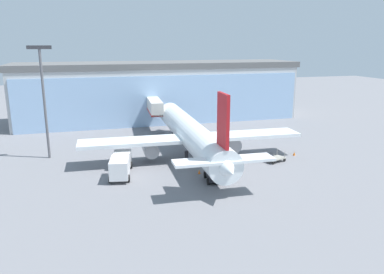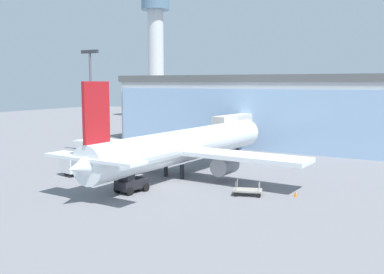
{
  "view_description": "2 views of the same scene",
  "coord_description": "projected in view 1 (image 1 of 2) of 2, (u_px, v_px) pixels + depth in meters",
  "views": [
    {
      "loc": [
        -15.6,
        -44.64,
        16.24
      ],
      "look_at": [
        -0.4,
        8.15,
        2.47
      ],
      "focal_mm": 35.0,
      "sensor_mm": 36.0,
      "label": 1
    },
    {
      "loc": [
        27.08,
        -39.69,
        11.18
      ],
      "look_at": [
        0.3,
        5.46,
        4.74
      ],
      "focal_mm": 42.0,
      "sensor_mm": 36.0,
      "label": 2
    }
  ],
  "objects": [
    {
      "name": "ground",
      "position": [
        212.0,
        169.0,
        49.75
      ],
      "size": [
        240.0,
        240.0,
        0.0
      ],
      "primitive_type": "plane",
      "color": "slate"
    },
    {
      "name": "airplane",
      "position": [
        191.0,
        134.0,
        54.12
      ],
      "size": [
        31.86,
        36.67,
        11.24
      ],
      "rotation": [
        0.0,
        0.0,
        1.53
      ],
      "color": "white",
      "rests_on": "ground"
    },
    {
      "name": "safety_cone_wingtip",
      "position": [
        294.0,
        154.0,
        55.79
      ],
      "size": [
        0.36,
        0.36,
        0.55
      ],
      "primitive_type": "cone",
      "color": "orange",
      "rests_on": "ground"
    },
    {
      "name": "apron_light_mast",
      "position": [
        43.0,
        92.0,
        52.38
      ],
      "size": [
        3.2,
        0.4,
        15.98
      ],
      "color": "#59595E",
      "rests_on": "ground"
    },
    {
      "name": "pushback_tug",
      "position": [
        214.0,
        174.0,
        45.17
      ],
      "size": [
        2.59,
        3.44,
        2.3
      ],
      "rotation": [
        0.0,
        0.0,
        1.42
      ],
      "color": "black",
      "rests_on": "ground"
    },
    {
      "name": "terminal_building",
      "position": [
        159.0,
        91.0,
        81.1
      ],
      "size": [
        59.75,
        14.34,
        12.4
      ],
      "rotation": [
        0.0,
        0.0,
        0.0
      ],
      "color": "#B8B8B8",
      "rests_on": "ground"
    },
    {
      "name": "safety_cone_nose",
      "position": [
        199.0,
        172.0,
        47.95
      ],
      "size": [
        0.36,
        0.36,
        0.55
      ],
      "primitive_type": "cone",
      "color": "orange",
      "rests_on": "ground"
    },
    {
      "name": "catering_truck",
      "position": [
        121.0,
        165.0,
        46.96
      ],
      "size": [
        3.57,
        7.58,
        2.65
      ],
      "rotation": [
        0.0,
        0.0,
        1.39
      ],
      "color": "silver",
      "rests_on": "ground"
    },
    {
      "name": "jet_bridge",
      "position": [
        154.0,
        106.0,
        71.64
      ],
      "size": [
        3.15,
        12.37,
        6.04
      ],
      "rotation": [
        0.0,
        0.0,
        1.5
      ],
      "color": "beige",
      "rests_on": "ground"
    },
    {
      "name": "baggage_cart",
      "position": [
        275.0,
        158.0,
        52.73
      ],
      "size": [
        3.17,
        2.43,
        1.5
      ],
      "rotation": [
        0.0,
        0.0,
        3.48
      ],
      "color": "#9E998C",
      "rests_on": "ground"
    }
  ]
}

